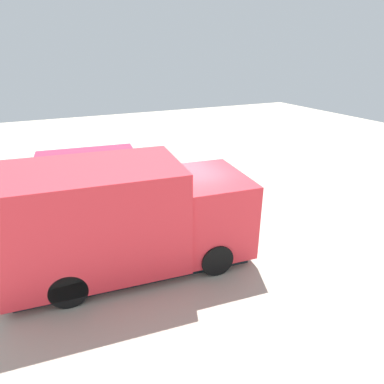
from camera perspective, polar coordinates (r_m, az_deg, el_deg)
The scene contains 3 objects.
ground_plane at distance 9.19m, azimuth -4.13°, elevation -7.85°, with size 40.00×40.00×0.00m, color #BDB09D.
food_truck at distance 7.65m, azimuth -11.43°, elevation -4.62°, with size 3.30×5.65×2.54m.
person_customer at distance 11.99m, azimuth 6.24°, elevation 1.58°, with size 0.67×0.78×0.85m.
Camera 1 is at (-7.39, 2.71, 4.73)m, focal length 30.58 mm.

